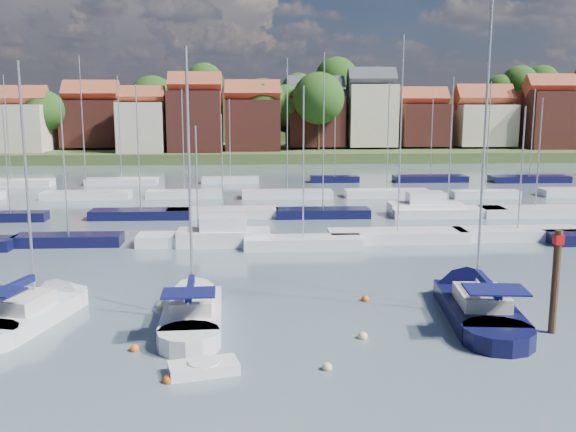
{
  "coord_description": "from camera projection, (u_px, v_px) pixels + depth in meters",
  "views": [
    {
      "loc": [
        -3.01,
        -27.94,
        10.86
      ],
      "look_at": [
        -0.74,
        14.0,
        3.28
      ],
      "focal_mm": 40.0,
      "sensor_mm": 36.0,
      "label": 1
    }
  ],
  "objects": [
    {
      "name": "sailboat_navy",
      "position": [
        471.0,
        301.0,
        34.13
      ],
      "size": [
        4.57,
        12.52,
        16.92
      ],
      "rotation": [
        0.0,
        0.0,
        1.46
      ],
      "color": "black",
      "rests_on": "ground"
    },
    {
      "name": "sailboat_centre",
      "position": [
        194.0,
        308.0,
        32.88
      ],
      "size": [
        3.27,
        10.77,
        14.54
      ],
      "rotation": [
        0.0,
        0.0,
        1.61
      ],
      "color": "white",
      "rests_on": "ground"
    },
    {
      "name": "buoy_g",
      "position": [
        161.0,
        308.0,
        34.11
      ],
      "size": [
        0.5,
        0.5,
        0.5
      ],
      "primitive_type": "sphere",
      "color": "beige",
      "rests_on": "ground"
    },
    {
      "name": "buoy_h",
      "position": [
        363.0,
        338.0,
        29.68
      ],
      "size": [
        0.46,
        0.46,
        0.46
      ],
      "primitive_type": "sphere",
      "color": "beige",
      "rests_on": "ground"
    },
    {
      "name": "timber_piling",
      "position": [
        554.0,
        301.0,
        30.12
      ],
      "size": [
        0.4,
        0.4,
        7.22
      ],
      "color": "#4C331E",
      "rests_on": "ground"
    },
    {
      "name": "tender",
      "position": [
        204.0,
        368.0,
        25.83
      ],
      "size": [
        3.01,
        1.92,
        0.6
      ],
      "rotation": [
        0.0,
        0.0,
        0.24
      ],
      "color": "white",
      "rests_on": "ground"
    },
    {
      "name": "marina_field",
      "position": [
        303.0,
        206.0,
        64.11
      ],
      "size": [
        79.62,
        41.41,
        15.93
      ],
      "color": "white",
      "rests_on": "ground"
    },
    {
      "name": "buoy_b",
      "position": [
        169.0,
        383.0,
        25.03
      ],
      "size": [
        0.44,
        0.44,
        0.44
      ],
      "primitive_type": "sphere",
      "color": "#D85914",
      "rests_on": "ground"
    },
    {
      "name": "buoy_e",
      "position": [
        365.0,
        301.0,
        35.26
      ],
      "size": [
        0.44,
        0.44,
        0.44
      ],
      "primitive_type": "sphere",
      "color": "#D85914",
      "rests_on": "ground"
    },
    {
      "name": "ground",
      "position": [
        282.0,
        203.0,
        68.85
      ],
      "size": [
        260.0,
        260.0,
        0.0
      ],
      "primitive_type": "plane",
      "color": "#46575F",
      "rests_on": "ground"
    },
    {
      "name": "far_shore_town",
      "position": [
        274.0,
        126.0,
        159.21
      ],
      "size": [
        212.46,
        90.0,
        22.27
      ],
      "color": "#48582C",
      "rests_on": "ground"
    },
    {
      "name": "buoy_d",
      "position": [
        327.0,
        370.0,
        26.24
      ],
      "size": [
        0.42,
        0.42,
        0.42
      ],
      "primitive_type": "sphere",
      "color": "beige",
      "rests_on": "ground"
    },
    {
      "name": "sailboat_left",
      "position": [
        43.0,
        309.0,
        32.78
      ],
      "size": [
        5.17,
        10.45,
        13.8
      ],
      "rotation": [
        0.0,
        0.0,
        1.31
      ],
      "color": "white",
      "rests_on": "ground"
    },
    {
      "name": "buoy_f",
      "position": [
        491.0,
        342.0,
        29.29
      ],
      "size": [
        0.53,
        0.53,
        0.53
      ],
      "primitive_type": "sphere",
      "color": "#D85914",
      "rests_on": "ground"
    },
    {
      "name": "buoy_c",
      "position": [
        134.0,
        351.0,
        28.21
      ],
      "size": [
        0.41,
        0.41,
        0.41
      ],
      "primitive_type": "sphere",
      "color": "#D85914",
      "rests_on": "ground"
    }
  ]
}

